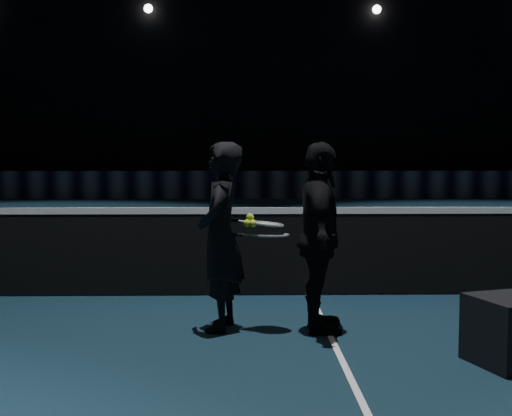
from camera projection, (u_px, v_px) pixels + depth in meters
The scene contains 12 objects.
floor at pixel (311, 295), 7.67m from camera, with size 36.00×36.00×0.00m, color black.
wall_back at pixel (263, 53), 25.21m from camera, with size 30.00×30.00×0.00m, color black.
court_lines at pixel (311, 295), 7.67m from camera, with size 10.98×23.78×0.01m, color white, non-canonical shape.
net_mesh at pixel (311, 254), 7.64m from camera, with size 12.80×0.02×0.86m, color black.
net_tape at pixel (311, 211), 7.60m from camera, with size 12.80×0.03×0.07m, color white.
sponsor_backdrop at pixel (265, 185), 23.09m from camera, with size 22.00×0.15×0.90m, color black.
fixtures_far at pixel (263, 9), 24.89m from camera, with size 20.00×0.30×0.30m, color white, non-canonical shape.
player_a at pixel (221, 236), 6.14m from camera, with size 0.59×0.39×1.63m, color black.
player_b at pixel (319, 238), 6.06m from camera, with size 0.95×0.40×1.63m, color black.
racket_lower at pixel (273, 235), 6.10m from camera, with size 0.68×0.22×0.03m, color black, non-canonical shape.
racket_upper at pixel (267, 224), 6.13m from camera, with size 0.68×0.22×0.03m, color black, non-canonical shape.
tennis_balls at pixel (250, 221), 6.11m from camera, with size 0.12×0.10×0.12m, color #C7E02F, non-canonical shape.
Camera 1 is at (-0.74, -7.56, 1.55)m, focal length 50.00 mm.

